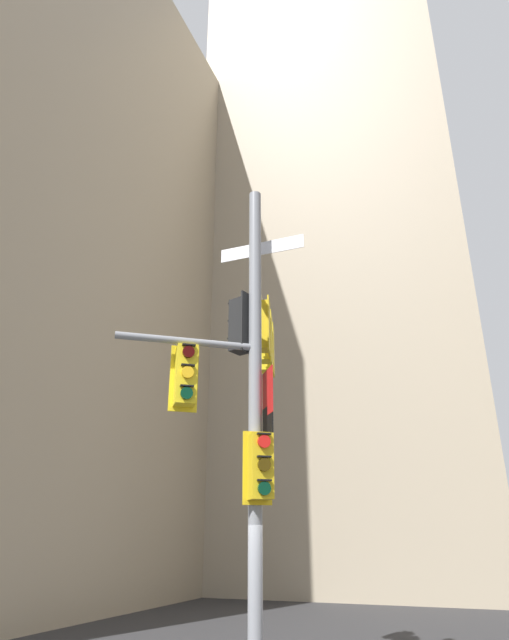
% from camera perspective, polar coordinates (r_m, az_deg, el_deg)
% --- Properties ---
extents(building_mid_block, '(13.28, 13.28, 35.70)m').
position_cam_1_polar(building_mid_block, '(33.69, 9.52, 5.86)').
color(building_mid_block, tan).
rests_on(building_mid_block, ground).
extents(signal_pole_assembly, '(2.84, 4.05, 8.63)m').
position_cam_1_polar(signal_pole_assembly, '(9.88, -0.55, -5.99)').
color(signal_pole_assembly, gray).
rests_on(signal_pole_assembly, ground).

